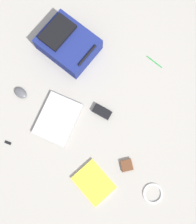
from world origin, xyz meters
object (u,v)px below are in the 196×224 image
(laptop, at_px, (58,119))
(earbud_pouch, at_px, (127,165))
(pen_blue, at_px, (154,62))
(usb_stick, at_px, (8,143))
(book_red, at_px, (94,183))
(backpack, at_px, (68,44))
(cable_coil, at_px, (153,193))
(power_brick, at_px, (102,112))
(computer_mouse, at_px, (21,93))

(laptop, relative_size, earbud_pouch, 4.54)
(pen_blue, distance_m, usb_stick, 1.18)
(book_red, bearing_deg, backpack, -140.18)
(cable_coil, height_order, power_brick, power_brick)
(backpack, height_order, laptop, backpack)
(power_brick, bearing_deg, earbud_pouch, 53.15)
(backpack, bearing_deg, cable_coil, 58.24)
(cable_coil, bearing_deg, power_brick, -119.65)
(laptop, distance_m, usb_stick, 0.38)
(computer_mouse, bearing_deg, power_brick, 112.50)
(backpack, distance_m, pen_blue, 0.63)
(cable_coil, bearing_deg, usb_stick, -80.02)
(laptop, distance_m, power_brick, 0.31)
(pen_blue, height_order, earbud_pouch, earbud_pouch)
(pen_blue, height_order, usb_stick, same)
(laptop, height_order, computer_mouse, computer_mouse)
(pen_blue, bearing_deg, backpack, -70.98)
(backpack, bearing_deg, usb_stick, -1.55)
(cable_coil, height_order, usb_stick, cable_coil)
(book_red, xyz_separation_m, computer_mouse, (-0.29, -0.75, 0.01))
(usb_stick, bearing_deg, power_brick, 137.10)
(backpack, bearing_deg, power_brick, 55.69)
(backpack, xyz_separation_m, laptop, (0.49, 0.20, -0.06))
(backpack, relative_size, laptop, 1.25)
(power_brick, xyz_separation_m, pen_blue, (-0.51, 0.15, -0.01))
(computer_mouse, distance_m, power_brick, 0.59)
(usb_stick, bearing_deg, backpack, 178.45)
(power_brick, height_order, pen_blue, power_brick)
(book_red, relative_size, computer_mouse, 3.06)
(cable_coil, height_order, pen_blue, cable_coil)
(computer_mouse, bearing_deg, pen_blue, 139.63)
(laptop, xyz_separation_m, computer_mouse, (-0.03, -0.32, 0.00))
(book_red, height_order, cable_coil, book_red)
(book_red, distance_m, cable_coil, 0.40)
(laptop, xyz_separation_m, usb_stick, (0.31, -0.22, -0.01))
(backpack, relative_size, pen_blue, 3.04)
(backpack, bearing_deg, laptop, 21.70)
(power_brick, relative_size, usb_stick, 2.78)
(backpack, relative_size, earbud_pouch, 5.65)
(computer_mouse, bearing_deg, backpack, 171.73)
(book_red, height_order, usb_stick, book_red)
(backpack, height_order, computer_mouse, backpack)
(power_brick, xyz_separation_m, earbud_pouch, (0.24, 0.32, -0.00))
(backpack, bearing_deg, book_red, 39.82)
(computer_mouse, relative_size, cable_coil, 0.74)
(power_brick, bearing_deg, usb_stick, -42.90)
(backpack, height_order, book_red, backpack)
(book_red, height_order, computer_mouse, computer_mouse)
(usb_stick, bearing_deg, book_red, 94.60)
(computer_mouse, bearing_deg, usb_stick, 23.70)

